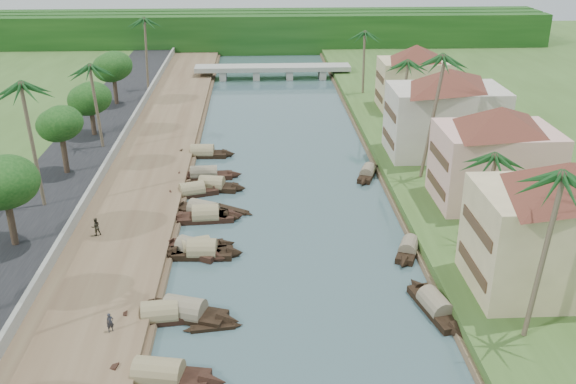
{
  "coord_description": "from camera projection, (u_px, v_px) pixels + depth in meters",
  "views": [
    {
      "loc": [
        -2.97,
        -43.26,
        27.44
      ],
      "look_at": [
        -0.05,
        15.38,
        2.0
      ],
      "focal_mm": 40.0,
      "sensor_mm": 36.0,
      "label": 1
    }
  ],
  "objects": [
    {
      "name": "palm_6",
      "position": [
        93.0,
        68.0,
        74.56
      ],
      "size": [
        3.2,
        3.2,
        11.44
      ],
      "color": "brown",
      "rests_on": "ground"
    },
    {
      "name": "tree_6",
      "position": [
        486.0,
        107.0,
        75.48
      ],
      "size": [
        4.18,
        4.18,
        7.28
      ],
      "color": "#4C382B",
      "rests_on": "ground"
    },
    {
      "name": "tree_3",
      "position": [
        60.0,
        125.0,
        68.36
      ],
      "size": [
        4.41,
        4.41,
        7.38
      ],
      "color": "#4C382B",
      "rests_on": "ground"
    },
    {
      "name": "left_bank",
      "position": [
        136.0,
        192.0,
        68.12
      ],
      "size": [
        10.0,
        180.0,
        0.8
      ],
      "primitive_type": "cube",
      "color": "brown",
      "rests_on": "ground"
    },
    {
      "name": "building_distant",
      "position": [
        414.0,
        76.0,
        93.25
      ],
      "size": [
        12.62,
        12.62,
        9.2
      ],
      "color": "beige",
      "rests_on": "right_bank"
    },
    {
      "name": "tree_4",
      "position": [
        90.0,
        99.0,
        80.8
      ],
      "size": [
        4.86,
        4.86,
        6.72
      ],
      "color": "#4C382B",
      "rests_on": "ground"
    },
    {
      "name": "sampan_15",
      "position": [
        409.0,
        249.0,
        56.47
      ],
      "size": [
        3.85,
        6.75,
        1.86
      ],
      "rotation": [
        0.0,
        0.0,
        1.18
      ],
      "color": "black",
      "rests_on": "ground"
    },
    {
      "name": "palm_2",
      "position": [
        434.0,
        60.0,
        64.79
      ],
      "size": [
        3.2,
        3.2,
        14.63
      ],
      "color": "brown",
      "rests_on": "ground"
    },
    {
      "name": "sampan_13",
      "position": [
        203.0,
        153.0,
        79.0
      ],
      "size": [
        8.35,
        2.2,
        2.26
      ],
      "rotation": [
        0.0,
        0.0,
        -0.04
      ],
      "color": "black",
      "rests_on": "ground"
    },
    {
      "name": "sampan_9",
      "position": [
        203.0,
        211.0,
        63.67
      ],
      "size": [
        8.11,
        5.17,
        2.11
      ],
      "rotation": [
        0.0,
        0.0,
        -0.47
      ],
      "color": "black",
      "rests_on": "ground"
    },
    {
      "name": "bridge",
      "position": [
        273.0,
        69.0,
        115.98
      ],
      "size": [
        28.0,
        4.0,
        2.4
      ],
      "color": "gray",
      "rests_on": "ground"
    },
    {
      "name": "building_near",
      "position": [
        558.0,
        226.0,
        47.18
      ],
      "size": [
        14.85,
        14.85,
        10.2
      ],
      "color": "beige",
      "rests_on": "right_bank"
    },
    {
      "name": "right_bank",
      "position": [
        461.0,
        183.0,
        69.64
      ],
      "size": [
        16.0,
        180.0,
        1.2
      ],
      "primitive_type": "cube",
      "color": "#365321",
      "rests_on": "ground"
    },
    {
      "name": "road",
      "position": [
        55.0,
        191.0,
        67.62
      ],
      "size": [
        8.0,
        180.0,
        1.4
      ],
      "primitive_type": "cube",
      "color": "black",
      "rests_on": "ground"
    },
    {
      "name": "sampan_14",
      "position": [
        435.0,
        306.0,
        48.12
      ],
      "size": [
        3.42,
        8.69,
        2.09
      ],
      "rotation": [
        0.0,
        0.0,
        1.79
      ],
      "color": "black",
      "rests_on": "ground"
    },
    {
      "name": "sampan_5",
      "position": [
        202.0,
        252.0,
        55.91
      ],
      "size": [
        7.45,
        2.3,
        2.34
      ],
      "rotation": [
        0.0,
        0.0,
        -0.05
      ],
      "color": "black",
      "rests_on": "ground"
    },
    {
      "name": "sampan_16",
      "position": [
        368.0,
        173.0,
        73.02
      ],
      "size": [
        3.62,
        7.11,
        1.79
      ],
      "rotation": [
        0.0,
        0.0,
        1.23
      ],
      "color": "black",
      "rests_on": "ground"
    },
    {
      "name": "sampan_11",
      "position": [
        212.0,
        186.0,
        69.5
      ],
      "size": [
        7.96,
        3.1,
        2.23
      ],
      "rotation": [
        0.0,
        0.0,
        -0.18
      ],
      "color": "black",
      "rests_on": "ground"
    },
    {
      "name": "person_far",
      "position": [
        96.0,
        227.0,
        57.68
      ],
      "size": [
        1.02,
        0.96,
        1.67
      ],
      "primitive_type": "imported",
      "rotation": [
        0.0,
        0.0,
        3.68
      ],
      "color": "#333024",
      "rests_on": "left_bank"
    },
    {
      "name": "sampan_7",
      "position": [
        196.0,
        248.0,
        56.56
      ],
      "size": [
        7.41,
        3.47,
        1.98
      ],
      "rotation": [
        0.0,
        0.0,
        0.29
      ],
      "color": "black",
      "rests_on": "ground"
    },
    {
      "name": "sampan_10",
      "position": [
        192.0,
        192.0,
        68.02
      ],
      "size": [
        7.65,
        3.82,
        2.1
      ],
      "rotation": [
        0.0,
        0.0,
        0.31
      ],
      "color": "black",
      "rests_on": "ground"
    },
    {
      "name": "sampan_6",
      "position": [
        192.0,
        249.0,
        56.32
      ],
      "size": [
        7.04,
        5.0,
        2.16
      ],
      "rotation": [
        0.0,
        0.0,
        -0.52
      ],
      "color": "black",
      "rests_on": "ground"
    },
    {
      "name": "person_near",
      "position": [
        110.0,
        323.0,
        44.34
      ],
      "size": [
        0.62,
        0.54,
        1.42
      ],
      "primitive_type": "imported",
      "rotation": [
        0.0,
        0.0,
        0.48
      ],
      "color": "#23242A",
      "rests_on": "left_bank"
    },
    {
      "name": "sampan_12",
      "position": [
        204.0,
        175.0,
        72.43
      ],
      "size": [
        8.95,
        2.12,
        2.12
      ],
      "rotation": [
        0.0,
        0.0,
        0.05
      ],
      "color": "black",
      "rests_on": "ground"
    },
    {
      "name": "palm_1",
      "position": [
        487.0,
        158.0,
        53.08
      ],
      "size": [
        3.2,
        3.2,
        9.45
      ],
      "color": "brown",
      "rests_on": "ground"
    },
    {
      "name": "building_far",
      "position": [
        446.0,
        111.0,
        74.67
      ],
      "size": [
        15.59,
        15.59,
        10.2
      ],
      "color": "beige",
      "rests_on": "right_bank"
    },
    {
      "name": "canoe_1",
      "position": [
        213.0,
        328.0,
        46.15
      ],
      "size": [
        4.45,
        1.26,
        0.71
      ],
      "rotation": [
        0.0,
        0.0,
        0.13
      ],
      "color": "black",
      "rests_on": "ground"
    },
    {
      "name": "canoe_2",
      "position": [
        232.0,
        210.0,
        64.63
      ],
      "size": [
        4.64,
        3.39,
        0.74
      ],
      "rotation": [
        0.0,
        0.0,
        -0.58
      ],
      "color": "black",
      "rests_on": "ground"
    },
    {
      "name": "sampan_2",
      "position": [
        159.0,
        376.0,
        40.88
      ],
      "size": [
        9.27,
        3.47,
        2.37
      ],
      "rotation": [
        0.0,
        0.0,
        -0.18
      ],
      "color": "black",
      "rests_on": "ground"
    },
    {
      "name": "tree_5",
      "position": [
        113.0,
        67.0,
        93.98
      ],
      "size": [
        5.11,
        5.11,
        7.68
      ],
      "color": "#4C382B",
      "rests_on": "ground"
    },
    {
      "name": "sampan_4",
      "position": [
        160.0,
        315.0,
        47.07
      ],
      "size": [
        8.01,
        2.58,
        2.24
      ],
      "rotation": [
        0.0,
        0.0,
        0.11
      ],
      "color": "black",
      "rests_on": "ground"
    },
    {
      "name": "palm_3",
      "position": [
        404.0,
        63.0,
        82.06
      ],
      "size": [
        3.2,
        3.2,
        10.52
      ],
      "color": "brown",
      "rests_on": "ground"
    },
    {
      "name": "treeline",
      "position": [
        269.0,
        31.0,
        140.74
      ],
      "size": [
        120.0,
        14.0,
        8.0
      ],
      "color": "#0F380F",
      "rests_on": "ground"
    },
    {
      "name": "building_mid",
      "position": [
        495.0,
        154.0,
        61.99
      ],
      "size": [
        14.11,
        14.11,
        9.7
      ],
      "color": "#DDA79C",
      "rests_on": "right_bank"
    },
    {
      "name": "palm_0",
      "position": [
        554.0,
        179.0,
        39.0
      ],
      "size": [
        3.2,
        3.2,
        13.31
      ],
      "color": "brown",
      "rests_on": "ground"
    },
    {
      "name": "ground",
      "position": [
        298.0,
        292.0,
        50.69
      ],
      "size": [
        220.0,
        220.0,
        0.0
      ],
      "primitive_type": "plane",
      "color": "#3A5358",
      "rests_on": "ground"
    },
    {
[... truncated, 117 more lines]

